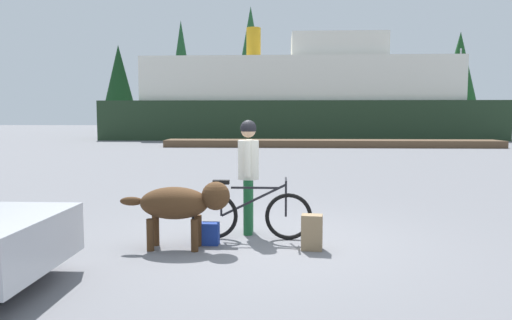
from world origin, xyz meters
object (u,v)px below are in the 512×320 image
object	(u,v)px
dog	(182,203)
sailboat_moored	(458,131)
ferry_boat	(300,100)
backpack	(312,232)
person_cyclist	(248,165)
bicycle	(250,214)
handbag_pannier	(208,234)

from	to	relation	value
dog	sailboat_moored	size ratio (longest dim) A/B	0.18
ferry_boat	sailboat_moored	xyz separation A→B (m)	(13.40, 3.93, -2.47)
dog	backpack	bearing A→B (deg)	0.73
person_cyclist	sailboat_moored	distance (m)	37.76
bicycle	backpack	distance (m)	1.02
person_cyclist	handbag_pannier	bearing A→B (deg)	-127.62
backpack	ferry_boat	distance (m)	31.56
sailboat_moored	bicycle	bearing A→B (deg)	-113.80
dog	handbag_pannier	bearing A→B (deg)	34.73
bicycle	dog	world-z (taller)	dog
bicycle	person_cyclist	bearing A→B (deg)	98.05
handbag_pannier	sailboat_moored	distance (m)	38.60
bicycle	ferry_boat	xyz separation A→B (m)	(1.97, 30.91, 2.57)
ferry_boat	dog	bearing A→B (deg)	-95.21
backpack	sailboat_moored	world-z (taller)	sailboat_moored
bicycle	handbag_pannier	xyz separation A→B (m)	(-0.58, -0.32, -0.22)
person_cyclist	sailboat_moored	world-z (taller)	sailboat_moored
bicycle	handbag_pannier	size ratio (longest dim) A/B	5.54
ferry_boat	sailboat_moored	distance (m)	14.18
dog	ferry_boat	bearing A→B (deg)	84.79
backpack	dog	bearing A→B (deg)	-179.27
dog	sailboat_moored	world-z (taller)	sailboat_moored
dog	backpack	size ratio (longest dim) A/B	3.14
dog	ferry_boat	xyz separation A→B (m)	(2.87, 31.45, 2.32)
person_cyclist	backpack	world-z (taller)	person_cyclist
person_cyclist	handbag_pannier	xyz separation A→B (m)	(-0.53, -0.69, -0.90)
ferry_boat	handbag_pannier	bearing A→B (deg)	-94.67
sailboat_moored	handbag_pannier	bearing A→B (deg)	-114.40
bicycle	dog	bearing A→B (deg)	-149.02
backpack	ferry_boat	xyz separation A→B (m)	(1.10, 31.42, 2.71)
dog	sailboat_moored	bearing A→B (deg)	65.31
bicycle	dog	size ratio (longest dim) A/B	1.17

